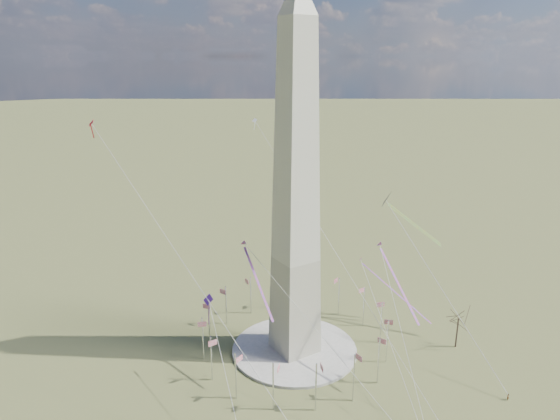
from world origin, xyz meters
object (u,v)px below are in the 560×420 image
person_east (508,397)px  kite_delta_black (389,203)px  tree_near (459,316)px  washington_monument (296,191)px

person_east → kite_delta_black: bearing=-126.5°
tree_near → kite_delta_black: bearing=99.4°
washington_monument → person_east: washington_monument is taller
kite_delta_black → washington_monument: bearing=-37.0°
tree_near → person_east: 25.91m
tree_near → kite_delta_black: 38.78m
person_east → kite_delta_black: (4.03, 49.11, 37.24)m
washington_monument → tree_near: washington_monument is taller
washington_monument → tree_near: bearing=-29.8°
tree_near → person_east: tree_near is taller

